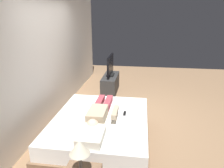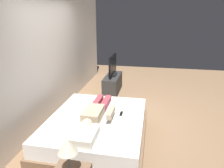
# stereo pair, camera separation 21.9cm
# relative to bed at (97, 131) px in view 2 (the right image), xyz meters

# --- Properties ---
(ground_plane) EXTENTS (10.00, 10.00, 0.00)m
(ground_plane) POSITION_rel_bed_xyz_m (0.90, -0.22, -0.26)
(ground_plane) COLOR #8C6B4C
(back_wall) EXTENTS (6.40, 0.10, 2.80)m
(back_wall) POSITION_rel_bed_xyz_m (1.30, 1.26, 1.14)
(back_wall) COLOR silver
(back_wall) RESTS_ON ground
(bed) EXTENTS (1.97, 1.62, 0.54)m
(bed) POSITION_rel_bed_xyz_m (0.00, 0.00, 0.00)
(bed) COLOR brown
(bed) RESTS_ON ground
(pillow) EXTENTS (0.48, 0.34, 0.12)m
(pillow) POSITION_rel_bed_xyz_m (-0.66, 0.00, 0.34)
(pillow) COLOR silver
(pillow) RESTS_ON bed
(person) EXTENTS (1.26, 0.46, 0.18)m
(person) POSITION_rel_bed_xyz_m (0.03, 0.02, 0.36)
(person) COLOR tan
(person) RESTS_ON bed
(remote) EXTENTS (0.15, 0.04, 0.02)m
(remote) POSITION_rel_bed_xyz_m (0.18, -0.39, 0.29)
(remote) COLOR black
(remote) RESTS_ON bed
(tv_stand) EXTENTS (1.10, 0.40, 0.50)m
(tv_stand) POSITION_rel_bed_xyz_m (2.62, 0.24, -0.01)
(tv_stand) COLOR #2D2D2D
(tv_stand) RESTS_ON ground
(tv) EXTENTS (0.88, 0.20, 0.59)m
(tv) POSITION_rel_bed_xyz_m (2.62, 0.24, 0.52)
(tv) COLOR black
(tv) RESTS_ON tv_stand
(lamp) EXTENTS (0.22, 0.22, 0.42)m
(lamp) POSITION_rel_bed_xyz_m (-1.28, -0.04, 0.59)
(lamp) COLOR #59595B
(lamp) RESTS_ON nightstand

